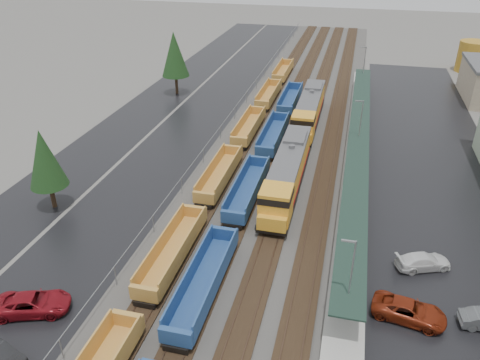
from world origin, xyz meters
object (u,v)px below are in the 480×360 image
object	(u,v)px
storage_tank	(473,57)
parked_car_east_b	(409,311)
locomotive_trail	(309,111)
locomotive_lead	(287,174)
parked_car_west_c	(33,304)
parked_car_east_c	(423,261)
well_string_yellow	(220,174)
well_string_blue	(229,229)

from	to	relation	value
storage_tank	parked_car_east_b	xyz separation A→B (m)	(-17.12, -76.69, -2.33)
locomotive_trail	storage_tank	distance (m)	48.57
locomotive_lead	parked_car_west_c	size ratio (longest dim) A/B	3.55
storage_tank	parked_car_east_c	bearing A→B (deg)	-102.47
parked_car_east_b	parked_car_west_c	bearing A→B (deg)	113.08
locomotive_trail	parked_car_east_c	world-z (taller)	locomotive_trail
well_string_yellow	parked_car_east_b	world-z (taller)	well_string_yellow
well_string_blue	parked_car_east_b	bearing A→B (deg)	-22.98
locomotive_lead	locomotive_trail	bearing A→B (deg)	90.00
parked_car_east_c	storage_tank	bearing A→B (deg)	-34.77
locomotive_lead	parked_car_east_b	distance (m)	21.05
locomotive_lead	parked_car_east_c	world-z (taller)	locomotive_lead
well_string_yellow	storage_tank	xyz separation A→B (m)	(37.39, 59.18, 2.00)
locomotive_lead	parked_car_west_c	distance (m)	28.64
locomotive_lead	well_string_blue	xyz separation A→B (m)	(-4.00, -10.13, -1.33)
storage_tank	parked_car_east_b	distance (m)	78.61
well_string_blue	parked_car_east_c	xyz separation A→B (m)	(17.91, -0.17, -0.42)
locomotive_lead	parked_car_east_b	size ratio (longest dim) A/B	3.66
locomotive_lead	parked_car_east_c	xyz separation A→B (m)	(13.91, -10.30, -1.75)
locomotive_trail	parked_car_east_c	size ratio (longest dim) A/B	4.18
well_string_blue	parked_car_east_c	bearing A→B (deg)	-0.54
storage_tank	parked_car_west_c	world-z (taller)	storage_tank
locomotive_lead	parked_car_east_c	bearing A→B (deg)	-36.51
well_string_yellow	parked_car_west_c	distance (m)	25.33
locomotive_trail	parked_car_east_b	distance (m)	39.99
well_string_yellow	parked_car_east_c	xyz separation A→B (m)	(21.91, -10.79, -0.39)
locomotive_trail	well_string_blue	size ratio (longest dim) A/B	0.22
well_string_blue	parked_car_east_b	size ratio (longest dim) A/B	16.53
locomotive_lead	well_string_yellow	distance (m)	8.13
well_string_yellow	parked_car_east_c	world-z (taller)	well_string_yellow
locomotive_trail	well_string_blue	distance (m)	31.41
locomotive_trail	well_string_blue	world-z (taller)	locomotive_trail
locomotive_trail	parked_car_west_c	world-z (taller)	locomotive_trail
well_string_yellow	parked_car_west_c	xyz separation A→B (m)	(-8.43, -23.89, -0.30)
parked_car_west_c	well_string_yellow	bearing A→B (deg)	-38.45
locomotive_lead	locomotive_trail	xyz separation A→B (m)	(0.00, 21.00, 0.00)
well_string_blue	storage_tank	world-z (taller)	storage_tank
well_string_yellow	parked_car_west_c	bearing A→B (deg)	-109.44
well_string_blue	parked_car_west_c	world-z (taller)	well_string_blue
well_string_blue	parked_car_east_b	xyz separation A→B (m)	(16.27, -6.90, -0.35)
storage_tank	locomotive_lead	bearing A→B (deg)	-116.22
locomotive_lead	storage_tank	bearing A→B (deg)	63.78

